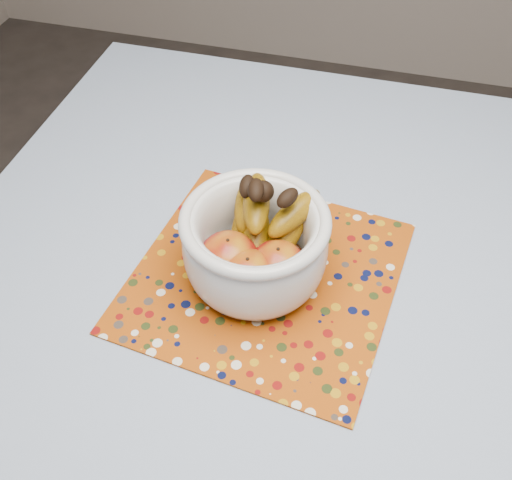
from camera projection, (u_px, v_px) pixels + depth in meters
table at (328, 342)px, 0.97m from camera, size 1.20×1.20×0.75m
tablecloth at (333, 312)px, 0.91m from camera, size 1.32×1.32×0.01m
placemat at (265, 276)px, 0.95m from camera, size 0.44×0.44×0.00m
fruit_bowl at (258, 240)px, 0.90m from camera, size 0.23×0.23×0.18m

